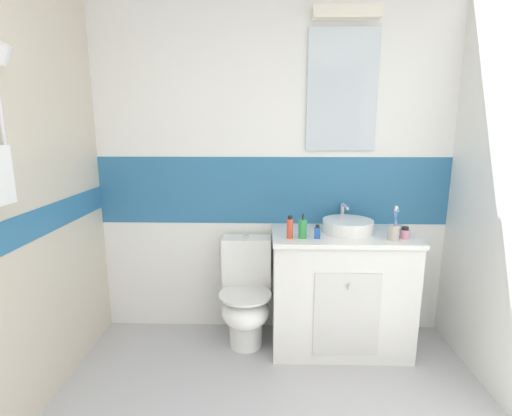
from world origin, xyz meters
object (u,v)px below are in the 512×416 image
at_px(perfume_flask_small, 317,232).
at_px(sink_basin, 348,225).
at_px(soap_dispenser, 303,229).
at_px(deodorant_spray_can, 290,228).
at_px(toothbrush_cup, 394,231).
at_px(hair_gel_jar, 405,233).
at_px(toilet, 246,296).

bearing_deg(perfume_flask_small, sink_basin, 34.81).
relative_size(sink_basin, perfume_flask_small, 4.23).
distance_m(soap_dispenser, deodorant_spray_can, 0.08).
height_order(toothbrush_cup, perfume_flask_small, toothbrush_cup).
height_order(sink_basin, deodorant_spray_can, sink_basin).
height_order(hair_gel_jar, deodorant_spray_can, deodorant_spray_can).
xyz_separation_m(perfume_flask_small, hair_gel_jar, (0.57, 0.02, -0.01)).
distance_m(toilet, soap_dispenser, 0.69).
bearing_deg(soap_dispenser, toothbrush_cup, -2.41).
relative_size(sink_basin, hair_gel_jar, 5.01).
relative_size(perfume_flask_small, deodorant_spray_can, 0.61).
relative_size(sink_basin, toothbrush_cup, 1.72).
distance_m(sink_basin, toothbrush_cup, 0.31).
distance_m(soap_dispenser, perfume_flask_small, 0.10).
relative_size(toilet, deodorant_spray_can, 5.17).
bearing_deg(perfume_flask_small, soap_dispenser, 175.30).
distance_m(toothbrush_cup, perfume_flask_small, 0.49).
height_order(sink_basin, perfume_flask_small, sink_basin).
distance_m(toilet, perfume_flask_small, 0.73).
height_order(toilet, hair_gel_jar, hair_gel_jar).
xyz_separation_m(perfume_flask_small, deodorant_spray_can, (-0.18, -0.00, 0.03)).
bearing_deg(perfume_flask_small, toilet, 162.44).
distance_m(toothbrush_cup, hair_gel_jar, 0.09).
bearing_deg(toothbrush_cup, soap_dispenser, 177.59).
bearing_deg(hair_gel_jar, toothbrush_cup, -156.78).
height_order(sink_basin, toothbrush_cup, toothbrush_cup).
bearing_deg(sink_basin, toothbrush_cup, -34.36).
xyz_separation_m(sink_basin, toothbrush_cup, (0.26, -0.18, 0.01)).
bearing_deg(perfume_flask_small, deodorant_spray_can, -179.34).
distance_m(sink_basin, deodorant_spray_can, 0.44).
distance_m(sink_basin, hair_gel_jar, 0.37).
bearing_deg(soap_dispenser, deodorant_spray_can, -173.16).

